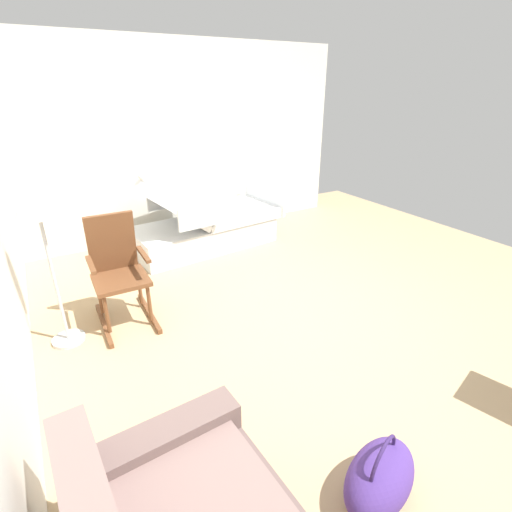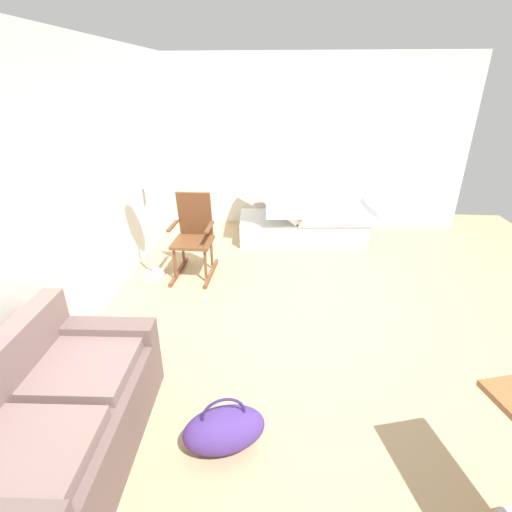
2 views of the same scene
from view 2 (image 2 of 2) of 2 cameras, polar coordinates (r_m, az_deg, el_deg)
name	(u,v)px [view 2 (image 2 of 2)]	position (r m, az deg, el deg)	size (l,w,h in m)	color
ground_plane	(319,316)	(4.13, 9.58, -8.94)	(7.23, 7.23, 0.00)	tan
back_wall	(77,188)	(4.07, -25.55, 9.33)	(5.98, 0.10, 2.70)	silver
side_wall	(312,144)	(6.44, 8.44, 16.40)	(0.10, 4.94, 2.70)	silver
hospital_bed	(303,219)	(5.98, 7.09, 5.59)	(1.14, 2.13, 1.17)	silver
couch	(55,427)	(2.89, -28.17, -21.93)	(1.64, 0.93, 0.85)	#68534F
rocking_chair	(194,236)	(4.83, -9.40, 3.01)	(0.77, 0.51, 1.05)	brown
floor_lamp	(142,181)	(4.65, -16.92, 10.83)	(0.34, 0.34, 1.48)	#B2B5BA
duffel_bag	(224,429)	(2.80, -4.83, -24.70)	(0.48, 0.63, 0.43)	#472D7A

